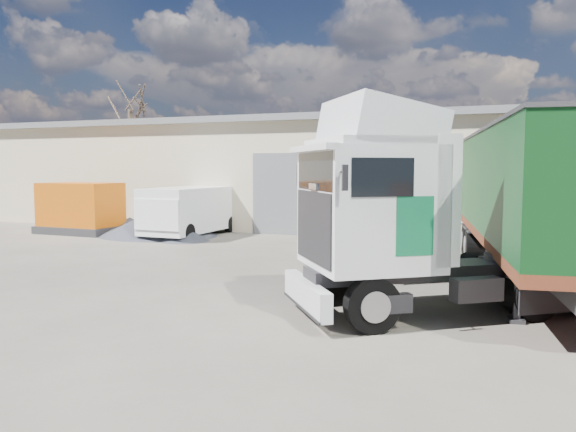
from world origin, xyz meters
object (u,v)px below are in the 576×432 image
(tractor_unit, at_px, (407,225))
(bare_tree, at_px, (130,96))
(orange_skip, at_px, (81,211))
(panel_van, at_px, (188,211))
(box_trailer, at_px, (531,190))

(tractor_unit, bearing_deg, bare_tree, -169.16)
(bare_tree, relative_size, tractor_unit, 1.46)
(orange_skip, bearing_deg, panel_van, 9.84)
(panel_van, bearing_deg, box_trailer, -21.80)
(box_trailer, bearing_deg, orange_skip, 157.25)
(bare_tree, relative_size, panel_van, 1.85)
(box_trailer, relative_size, orange_skip, 3.28)
(tractor_unit, xyz_separation_m, box_trailer, (2.43, 4.11, 0.59))
(bare_tree, xyz_separation_m, tractor_unit, (22.71, -21.63, -6.10))
(panel_van, xyz_separation_m, orange_skip, (-5.15, -0.75, -0.10))
(box_trailer, distance_m, panel_van, 14.47)
(orange_skip, bearing_deg, bare_tree, 119.22)
(tractor_unit, height_order, panel_van, tractor_unit)
(panel_van, bearing_deg, orange_skip, -171.03)
(bare_tree, xyz_separation_m, panel_van, (11.82, -12.01, -6.83))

